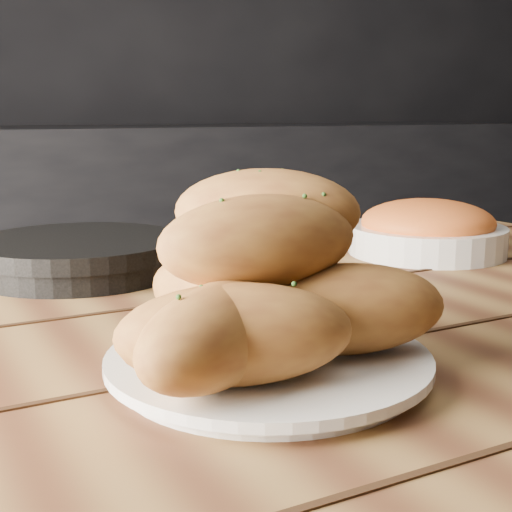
# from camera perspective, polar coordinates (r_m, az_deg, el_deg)

# --- Properties ---
(back_wall) EXTENTS (4.00, 0.04, 2.70)m
(back_wall) POSITION_cam_1_polar(r_m,az_deg,el_deg) (2.85, -8.94, 19.44)
(back_wall) COLOR black
(back_wall) RESTS_ON ground
(counter) EXTENTS (2.80, 0.60, 0.90)m
(counter) POSITION_cam_1_polar(r_m,az_deg,el_deg) (2.59, -6.12, 0.32)
(counter) COLOR black
(counter) RESTS_ON ground
(table) EXTENTS (1.51, 0.88, 0.75)m
(table) POSITION_cam_1_polar(r_m,az_deg,el_deg) (0.70, -4.13, -13.68)
(table) COLOR brown
(table) RESTS_ON ground
(plate) EXTENTS (0.25, 0.25, 0.02)m
(plate) POSITION_cam_1_polar(r_m,az_deg,el_deg) (0.55, 0.99, -8.61)
(plate) COLOR white
(plate) RESTS_ON table
(bread_rolls) EXTENTS (0.28, 0.25, 0.14)m
(bread_rolls) POSITION_cam_1_polar(r_m,az_deg,el_deg) (0.52, 0.33, -2.49)
(bread_rolls) COLOR #B67A32
(bread_rolls) RESTS_ON plate
(skillet) EXTENTS (0.40, 0.26, 0.05)m
(skillet) POSITION_cam_1_polar(r_m,az_deg,el_deg) (0.91, -13.85, 0.09)
(skillet) COLOR black
(skillet) RESTS_ON table
(bowl) EXTENTS (0.22, 0.22, 0.08)m
(bowl) POSITION_cam_1_polar(r_m,az_deg,el_deg) (1.04, 13.54, 2.01)
(bowl) COLOR white
(bowl) RESTS_ON table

